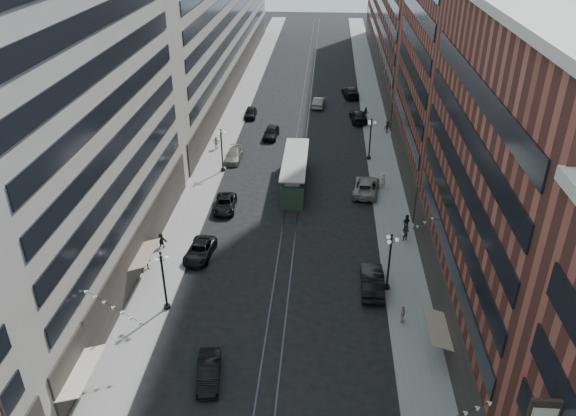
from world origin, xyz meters
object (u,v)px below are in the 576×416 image
(pedestrian_2, at_px, (146,262))
(pedestrian_6, at_px, (216,143))
(car_8, at_px, (234,155))
(pedestrian_extra_0, at_px, (403,314))
(car_extra_0, at_px, (350,92))
(car_12, at_px, (358,116))
(lamppost_sw_far, at_px, (164,279))
(pedestrian_extra_2, at_px, (366,113))
(car_9, at_px, (250,113))
(car_14, at_px, (319,102))
(streetcar, at_px, (295,173))
(car_11, at_px, (366,186))
(pedestrian_extra_1, at_px, (405,232))
(car_2, at_px, (200,251))
(pedestrian_9, at_px, (387,127))
(lamppost_se_far, at_px, (389,260))
(car_10, at_px, (372,281))
(pedestrian_8, at_px, (383,181))
(lamppost_sw_mid, at_px, (222,149))
(pedestrian_5, at_px, (161,240))
(lamppost_se_mid, at_px, (370,138))
(pedestrian_7, at_px, (406,222))
(car_7, at_px, (225,204))
(car_13, at_px, (271,132))
(car_5, at_px, (209,372))

(pedestrian_2, bearing_deg, pedestrian_6, 77.16)
(car_8, relative_size, pedestrian_6, 2.75)
(pedestrian_6, relative_size, pedestrian_extra_0, 1.05)
(pedestrian_6, relative_size, car_extra_0, 0.29)
(car_extra_0, bearing_deg, car_12, 86.77)
(lamppost_sw_far, relative_size, pedestrian_extra_2, 3.13)
(car_9, height_order, car_14, car_14)
(streetcar, bearing_deg, car_12, 69.71)
(car_11, xyz_separation_m, pedestrian_extra_1, (3.30, -10.38, 0.23))
(car_2, xyz_separation_m, pedestrian_9, (20.47, 33.62, 0.34))
(lamppost_se_far, xyz_separation_m, car_10, (-1.29, -0.07, -2.20))
(streetcar, bearing_deg, lamppost_se_far, -65.12)
(car_2, relative_size, car_10, 0.92)
(pedestrian_2, relative_size, pedestrian_extra_0, 1.02)
(pedestrian_extra_1, bearing_deg, pedestrian_8, -113.37)
(pedestrian_2, relative_size, pedestrian_extra_2, 0.96)
(pedestrian_extra_0, bearing_deg, lamppost_sw_mid, 42.40)
(pedestrian_6, bearing_deg, pedestrian_extra_1, 158.47)
(pedestrian_5, relative_size, pedestrian_extra_1, 0.84)
(pedestrian_5, xyz_separation_m, pedestrian_6, (0.86, 24.81, 0.09))
(car_8, relative_size, pedestrian_5, 3.08)
(car_extra_0, bearing_deg, pedestrian_6, 45.72)
(lamppost_se_far, relative_size, lamppost_se_mid, 1.00)
(car_8, distance_m, car_14, 24.77)
(car_11, relative_size, pedestrian_8, 3.39)
(car_10, height_order, car_extra_0, car_10)
(car_extra_0, bearing_deg, pedestrian_extra_1, 87.70)
(streetcar, height_order, pedestrian_8, streetcar)
(car_10, height_order, pedestrian_extra_0, pedestrian_extra_0)
(car_2, relative_size, pedestrian_2, 2.94)
(lamppost_sw_mid, bearing_deg, streetcar, -18.97)
(lamppost_se_far, relative_size, car_8, 1.15)
(pedestrian_7, xyz_separation_m, pedestrian_extra_1, (-0.35, -2.04, 0.04))
(lamppost_sw_far, height_order, car_8, lamppost_sw_far)
(car_7, height_order, car_12, car_12)
(car_10, bearing_deg, lamppost_sw_far, 14.06)
(car_13, distance_m, pedestrian_5, 30.78)
(car_9, distance_m, pedestrian_extra_0, 51.18)
(car_8, bearing_deg, car_7, -84.07)
(lamppost_sw_mid, height_order, pedestrian_7, lamppost_sw_mid)
(car_11, bearing_deg, car_5, 74.85)
(car_8, bearing_deg, pedestrian_5, -98.66)
(car_9, xyz_separation_m, car_13, (4.05, -8.44, 0.08))
(car_2, height_order, car_5, car_5)
(car_5, bearing_deg, streetcar, 74.57)
(car_8, bearing_deg, car_5, -82.55)
(lamppost_se_mid, relative_size, car_13, 1.16)
(pedestrian_2, bearing_deg, lamppost_sw_mid, 70.96)
(car_13, bearing_deg, lamppost_se_mid, -22.40)
(car_7, bearing_deg, pedestrian_extra_1, -18.54)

